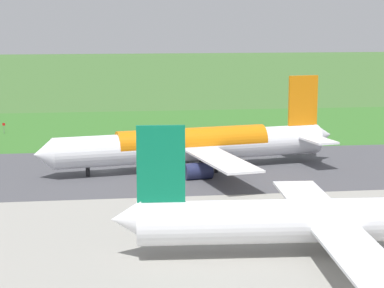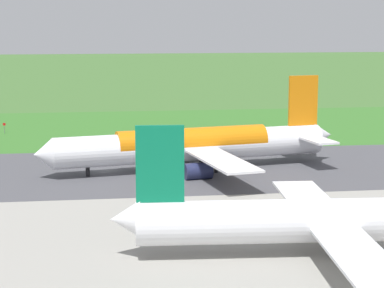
# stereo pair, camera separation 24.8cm
# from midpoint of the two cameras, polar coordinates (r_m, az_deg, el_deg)

# --- Properties ---
(ground_plane) EXTENTS (800.00, 800.00, 0.00)m
(ground_plane) POSITION_cam_midpoint_polar(r_m,az_deg,el_deg) (126.43, -6.56, -2.16)
(ground_plane) COLOR #3D662D
(runway_asphalt) EXTENTS (600.00, 38.32, 0.06)m
(runway_asphalt) POSITION_cam_midpoint_polar(r_m,az_deg,el_deg) (126.42, -6.56, -2.15)
(runway_asphalt) COLOR #47474C
(runway_asphalt) RESTS_ON ground
(apron_concrete) EXTENTS (440.00, 110.00, 0.05)m
(apron_concrete) POSITION_cam_midpoint_polar(r_m,az_deg,el_deg) (77.41, -5.74, -9.99)
(apron_concrete) COLOR gray
(apron_concrete) RESTS_ON ground
(grass_verge_foreground) EXTENTS (600.00, 80.00, 0.04)m
(grass_verge_foreground) POSITION_cam_midpoint_polar(r_m,az_deg,el_deg) (166.07, -6.86, 0.73)
(grass_verge_foreground) COLOR #346B27
(grass_verge_foreground) RESTS_ON ground
(airliner_main) EXTENTS (53.88, 44.35, 15.88)m
(airliner_main) POSITION_cam_midpoint_polar(r_m,az_deg,el_deg) (126.82, 0.22, -0.06)
(airliner_main) COLOR white
(airliner_main) RESTS_ON ground
(airliner_parked_mid) EXTENTS (50.73, 41.50, 14.80)m
(airliner_parked_mid) POSITION_cam_midpoint_polar(r_m,az_deg,el_deg) (83.46, 11.19, -5.75)
(airliner_parked_mid) COLOR white
(airliner_parked_mid) RESTS_ON ground
(no_stopping_sign) EXTENTS (0.60, 0.10, 2.44)m
(no_stopping_sign) POSITION_cam_midpoint_polar(r_m,az_deg,el_deg) (171.45, -14.33, 1.27)
(no_stopping_sign) COLOR slate
(no_stopping_sign) RESTS_ON ground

